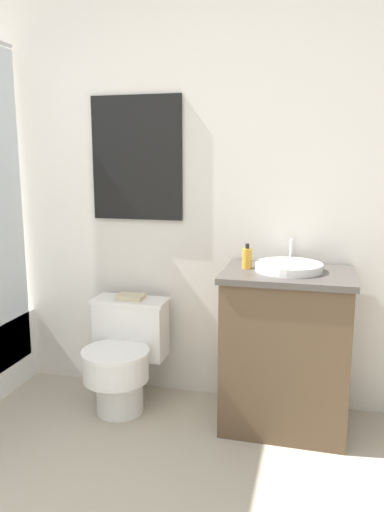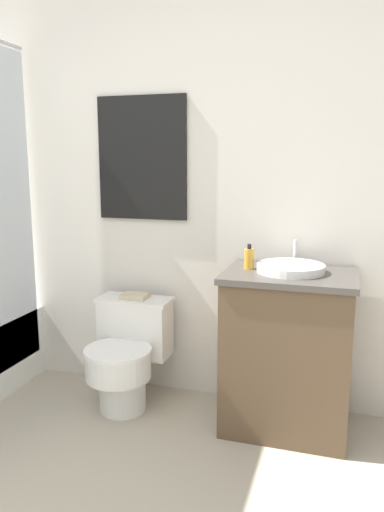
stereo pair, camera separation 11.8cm
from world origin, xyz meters
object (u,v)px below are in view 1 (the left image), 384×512
Objects in this scene: sink at (289,267)px; book_on_tank at (130,297)px; toilet at (124,354)px; soap_bottle at (247,258)px.

sink is 2.46× the size of book_on_tank.
toilet is 0.87m from soap_bottle.
soap_bottle reaches higher than toilet.
soap_bottle is 0.85× the size of book_on_tank.
sink is at bearing 2.67° from toilet.
toilet is 1.60× the size of sink.
sink is at bearing -5.38° from book_on_tank.
soap_bottle is at bearing -6.22° from book_on_tank.
sink is 0.90m from book_on_tank.
toilet is 1.02m from sink.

